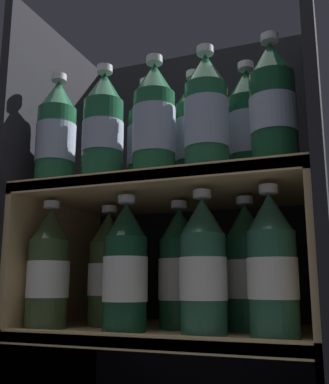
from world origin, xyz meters
name	(u,v)px	position (x,y,z in m)	size (l,w,h in m)	color
fridge_back_wall	(199,225)	(0.00, 0.36, 0.45)	(0.60, 0.02, 0.90)	black
fridge_side_left	(54,221)	(-0.29, 0.18, 0.45)	(0.02, 0.39, 0.90)	black
fridge_side_right	(323,206)	(0.29, 0.18, 0.45)	(0.02, 0.39, 0.90)	black
shelf_lower	(172,352)	(0.00, 0.17, 0.18)	(0.56, 0.35, 0.23)	tan
shelf_upper	(173,257)	(0.00, 0.17, 0.36)	(0.56, 0.35, 0.50)	tan
bottle_upper_front_0	(56,136)	(-0.22, 0.07, 0.61)	(0.08, 0.08, 0.25)	#1E5638
bottle_upper_front_1	(103,130)	(-0.11, 0.07, 0.61)	(0.08, 0.08, 0.25)	#1E5638
bottle_upper_front_2	(155,123)	(0.00, 0.07, 0.61)	(0.08, 0.08, 0.25)	#1E5638
bottle_upper_front_3	(206,116)	(0.10, 0.07, 0.61)	(0.08, 0.08, 0.25)	#1E5638
bottle_upper_front_4	(273,107)	(0.22, 0.07, 0.61)	(0.08, 0.08, 0.25)	#144228
bottle_upper_back_0	(101,145)	(-0.16, 0.16, 0.61)	(0.08, 0.08, 0.25)	#194C2D
bottle_upper_back_1	(147,140)	(-0.05, 0.16, 0.61)	(0.08, 0.08, 0.25)	#194C2D
bottle_upper_back_2	(194,135)	(0.05, 0.16, 0.61)	(0.08, 0.08, 0.25)	#194C2D
bottle_upper_back_3	(248,128)	(0.16, 0.16, 0.61)	(0.08, 0.08, 0.25)	#144228
bottle_lower_front_0	(48,270)	(-0.22, 0.07, 0.34)	(0.08, 0.08, 0.25)	#384C28
bottle_lower_front_1	(125,270)	(-0.06, 0.07, 0.34)	(0.08, 0.08, 0.25)	#144228
bottle_lower_front_2	(203,269)	(0.09, 0.07, 0.34)	(0.08, 0.08, 0.25)	#285B42
bottle_lower_front_3	(272,268)	(0.21, 0.07, 0.34)	(0.08, 0.08, 0.25)	#285B42
bottle_lower_back_0	(108,271)	(-0.14, 0.16, 0.34)	(0.08, 0.08, 0.25)	#384C28
bottle_lower_back_1	(179,271)	(0.02, 0.16, 0.34)	(0.08, 0.08, 0.25)	#194C2D
bottle_lower_back_2	(247,270)	(0.15, 0.16, 0.34)	(0.08, 0.08, 0.25)	#1E5638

